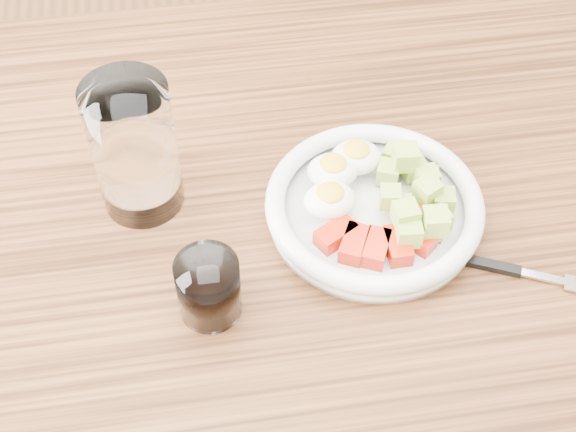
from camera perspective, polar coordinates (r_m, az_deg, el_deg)
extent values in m
cube|color=brown|center=(0.90, 0.73, -2.44)|extent=(1.50, 0.90, 0.04)
cylinder|color=white|center=(0.90, 6.07, 0.16)|extent=(0.23, 0.23, 0.01)
torus|color=white|center=(0.89, 6.16, 0.90)|extent=(0.24, 0.24, 0.02)
cube|color=red|center=(0.86, 3.42, -1.30)|extent=(0.05, 0.04, 0.02)
cube|color=red|center=(0.85, 4.73, -2.01)|extent=(0.04, 0.05, 0.02)
cube|color=red|center=(0.85, 6.28, -2.29)|extent=(0.04, 0.05, 0.02)
cube|color=red|center=(0.86, 7.80, -2.09)|extent=(0.02, 0.04, 0.02)
cube|color=red|center=(0.87, 9.05, -1.46)|extent=(0.05, 0.05, 0.02)
cube|color=red|center=(0.88, 9.84, -0.50)|extent=(0.05, 0.05, 0.02)
ellipsoid|color=white|center=(0.90, 3.19, 3.21)|extent=(0.06, 0.05, 0.03)
ellipsoid|color=yellow|center=(0.89, 3.23, 3.77)|extent=(0.03, 0.03, 0.01)
ellipsoid|color=white|center=(0.92, 4.84, 4.17)|extent=(0.06, 0.05, 0.03)
ellipsoid|color=yellow|center=(0.91, 4.89, 4.73)|extent=(0.03, 0.03, 0.01)
ellipsoid|color=white|center=(0.87, 2.99, 1.12)|extent=(0.06, 0.05, 0.03)
ellipsoid|color=yellow|center=(0.86, 3.03, 1.66)|extent=(0.03, 0.03, 0.01)
cube|color=#AEC84D|center=(0.88, 10.62, -0.29)|extent=(0.03, 0.03, 0.02)
cube|color=#AEC84D|center=(0.90, 10.98, 1.09)|extent=(0.03, 0.03, 0.02)
cube|color=#AEC84D|center=(0.85, 8.36, 0.08)|extent=(0.03, 0.03, 0.03)
cube|color=#AEC84D|center=(0.94, 7.55, 4.25)|extent=(0.03, 0.03, 0.02)
cube|color=#AEC84D|center=(0.91, 8.35, 4.17)|extent=(0.03, 0.03, 0.03)
cube|color=#AEC84D|center=(0.87, 7.28, 1.35)|extent=(0.03, 0.03, 0.02)
cube|color=#AEC84D|center=(0.85, 8.58, -1.17)|extent=(0.03, 0.03, 0.03)
cube|color=#AEC84D|center=(0.87, 8.14, 0.56)|extent=(0.02, 0.02, 0.02)
cube|color=#AEC84D|center=(0.89, 10.10, 1.85)|extent=(0.02, 0.02, 0.02)
cube|color=#AEC84D|center=(0.93, 8.90, 3.43)|extent=(0.03, 0.03, 0.02)
cube|color=#AEC84D|center=(0.89, 9.86, 1.76)|extent=(0.03, 0.03, 0.02)
cube|color=#AEC84D|center=(0.92, 7.14, 3.08)|extent=(0.03, 0.03, 0.02)
cube|color=#AEC84D|center=(0.91, 9.87, 2.74)|extent=(0.03, 0.03, 0.02)
cube|color=#AEC84D|center=(0.93, 8.24, 4.03)|extent=(0.03, 0.03, 0.02)
cube|color=#AEC84D|center=(0.87, 10.34, -0.82)|extent=(0.03, 0.03, 0.02)
cube|color=#AEC84D|center=(0.91, 9.86, 2.67)|extent=(0.03, 0.03, 0.02)
cube|color=#AEC84D|center=(0.85, 10.43, -0.40)|extent=(0.03, 0.03, 0.03)
cube|color=black|center=(0.88, 13.57, -3.29)|extent=(0.08, 0.05, 0.01)
cube|color=silver|center=(0.89, 17.78, -4.18)|extent=(0.05, 0.03, 0.00)
cube|color=silver|center=(0.89, 19.56, -4.55)|extent=(0.02, 0.02, 0.00)
cylinder|color=white|center=(0.88, -10.88, 4.74)|extent=(0.09, 0.09, 0.16)
cylinder|color=white|center=(0.80, -5.67, -5.08)|extent=(0.06, 0.06, 0.07)
cylinder|color=black|center=(0.81, -5.66, -5.16)|extent=(0.06, 0.06, 0.06)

